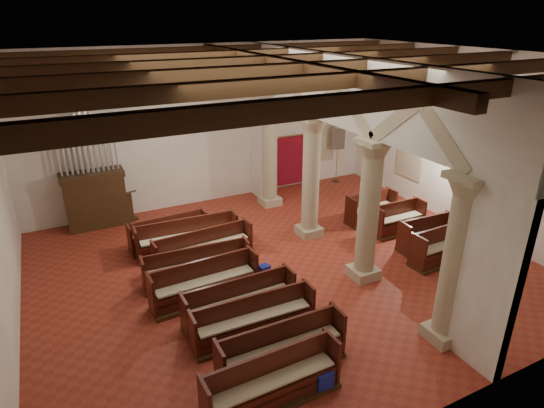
{
  "coord_description": "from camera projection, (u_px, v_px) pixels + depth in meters",
  "views": [
    {
      "loc": [
        -5.57,
        -10.34,
        7.03
      ],
      "look_at": [
        -0.12,
        0.5,
        1.88
      ],
      "focal_mm": 30.0,
      "sensor_mm": 36.0,
      "label": 1
    }
  ],
  "objects": [
    {
      "name": "nave_pew_0",
      "position": [
        273.0,
        387.0,
        8.75
      ],
      "size": [
        2.8,
        0.78,
        1.07
      ],
      "rotation": [
        0.0,
        0.0,
        0.03
      ],
      "color": "#3B2612",
      "rests_on": "floor"
    },
    {
      "name": "window_right_b",
      "position": [
        412.0,
        146.0,
        17.64
      ],
      "size": [
        0.03,
        1.0,
        2.2
      ],
      "primitive_type": "cube",
      "color": "#398160",
      "rests_on": "wall_right"
    },
    {
      "name": "wall_right",
      "position": [
        467.0,
        142.0,
        15.28
      ],
      "size": [
        0.02,
        12.0,
        6.0
      ],
      "primitive_type": "cube",
      "color": "white",
      "rests_on": "floor"
    },
    {
      "name": "nave_pew_1",
      "position": [
        282.0,
        355.0,
        9.58
      ],
      "size": [
        2.83,
        0.73,
        1.07
      ],
      "rotation": [
        0.0,
        0.0,
        -0.01
      ],
      "color": "#3B2612",
      "rests_on": "floor"
    },
    {
      "name": "aisle_pew_0",
      "position": [
        444.0,
        250.0,
        13.72
      ],
      "size": [
        2.3,
        0.81,
        1.11
      ],
      "rotation": [
        0.0,
        0.0,
        0.03
      ],
      "color": "#3B2612",
      "rests_on": "floor"
    },
    {
      "name": "nave_pew_7",
      "position": [
        188.0,
        241.0,
        14.32
      ],
      "size": [
        3.22,
        0.89,
        1.08
      ],
      "rotation": [
        0.0,
        0.0,
        -0.05
      ],
      "color": "#3B2612",
      "rests_on": "floor"
    },
    {
      "name": "hymnal_box_a",
      "position": [
        323.0,
        378.0,
        9.07
      ],
      "size": [
        0.36,
        0.29,
        0.36
      ],
      "primitive_type": "cube",
      "rotation": [
        0.0,
        0.0,
        0.0
      ],
      "color": "navy",
      "rests_on": "floor"
    },
    {
      "name": "nave_pew_5",
      "position": [
        198.0,
        270.0,
        12.76
      ],
      "size": [
        3.04,
        0.84,
        0.99
      ],
      "rotation": [
        0.0,
        0.0,
        -0.06
      ],
      "color": "#3B2612",
      "rests_on": "floor"
    },
    {
      "name": "wall_back",
      "position": [
        210.0,
        126.0,
        17.31
      ],
      "size": [
        14.0,
        0.02,
        6.0
      ],
      "primitive_type": "cube",
      "color": "white",
      "rests_on": "floor"
    },
    {
      "name": "nave_pew_3",
      "position": [
        240.0,
        307.0,
        11.12
      ],
      "size": [
        2.85,
        0.76,
        1.06
      ],
      "rotation": [
        0.0,
        0.0,
        0.02
      ],
      "color": "#3B2612",
      "rests_on": "floor"
    },
    {
      "name": "arcade",
      "position": [
        340.0,
        144.0,
        12.91
      ],
      "size": [
        0.9,
        11.9,
        6.0
      ],
      "color": "tan",
      "rests_on": "floor"
    },
    {
      "name": "nave_pew_6",
      "position": [
        204.0,
        252.0,
        13.72
      ],
      "size": [
        3.08,
        0.87,
        1.01
      ],
      "rotation": [
        0.0,
        0.0,
        0.07
      ],
      "color": "#3B2612",
      "rests_on": "floor"
    },
    {
      "name": "window_back",
      "position": [
        321.0,
        133.0,
        19.68
      ],
      "size": [
        1.0,
        0.03,
        2.2
      ],
      "primitive_type": "cube",
      "color": "#398160",
      "rests_on": "wall_back"
    },
    {
      "name": "dossal_curtain",
      "position": [
        291.0,
        160.0,
        19.41
      ],
      "size": [
        1.8,
        0.07,
        2.17
      ],
      "color": "maroon",
      "rests_on": "floor"
    },
    {
      "name": "pipe_organ",
      "position": [
        94.0,
        189.0,
        15.68
      ],
      "size": [
        2.1,
        0.85,
        4.4
      ],
      "color": "#3B2612",
      "rests_on": "floor"
    },
    {
      "name": "wall_front",
      "position": [
        456.0,
        278.0,
        7.45
      ],
      "size": [
        14.0,
        0.02,
        6.0
      ],
      "primitive_type": "cube",
      "color": "white",
      "rests_on": "floor"
    },
    {
      "name": "ceiling",
      "position": [
        285.0,
        57.0,
        11.21
      ],
      "size": [
        14.0,
        14.0,
        0.0
      ],
      "primitive_type": "plane",
      "rotation": [
        3.14,
        0.0,
        0.0
      ],
      "color": "black",
      "rests_on": "wall_back"
    },
    {
      "name": "floor",
      "position": [
        283.0,
        267.0,
        13.55
      ],
      "size": [
        14.0,
        14.0,
        0.0
      ],
      "primitive_type": "plane",
      "color": "maroon",
      "rests_on": "ground"
    },
    {
      "name": "aisle_pew_1",
      "position": [
        427.0,
        239.0,
        14.47
      ],
      "size": [
        1.99,
        0.82,
        1.06
      ],
      "rotation": [
        0.0,
        0.0,
        -0.05
      ],
      "color": "#3B2612",
      "rests_on": "floor"
    },
    {
      "name": "aisle_pew_3",
      "position": [
        371.0,
        212.0,
        16.37
      ],
      "size": [
        1.91,
        0.77,
        1.08
      ],
      "rotation": [
        0.0,
        0.0,
        0.03
      ],
      "color": "#3B2612",
      "rests_on": "floor"
    },
    {
      "name": "window_right_a",
      "position": [
        501.0,
        177.0,
        14.35
      ],
      "size": [
        0.03,
        1.0,
        2.2
      ],
      "primitive_type": "cube",
      "color": "#398160",
      "rests_on": "wall_right"
    },
    {
      "name": "ceiling_beams",
      "position": [
        285.0,
        64.0,
        11.28
      ],
      "size": [
        13.8,
        11.8,
        0.3
      ],
      "primitive_type": null,
      "color": "#3B2612",
      "rests_on": "wall_back"
    },
    {
      "name": "hymnal_box_c",
      "position": [
        264.0,
        270.0,
        12.94
      ],
      "size": [
        0.33,
        0.29,
        0.29
      ],
      "primitive_type": "cube",
      "rotation": [
        0.0,
        0.0,
        0.19
      ],
      "color": "#16239A",
      "rests_on": "floor"
    },
    {
      "name": "hymnal_box_b",
      "position": [
        308.0,
        310.0,
        11.19
      ],
      "size": [
        0.3,
        0.25,
        0.28
      ],
      "primitive_type": "cube",
      "rotation": [
        0.0,
        0.0,
        0.08
      ],
      "color": "navy",
      "rests_on": "floor"
    },
    {
      "name": "nave_pew_4",
      "position": [
        205.0,
        288.0,
        11.89
      ],
      "size": [
        2.89,
        0.85,
        1.11
      ],
      "rotation": [
        0.0,
        0.0,
        0.04
      ],
      "color": "#3B2612",
      "rests_on": "floor"
    },
    {
      "name": "tube_heater_b",
      "position": [
        311.0,
        381.0,
        9.17
      ],
      "size": [
        1.07,
        0.37,
        0.11
      ],
      "primitive_type": "cylinder",
      "rotation": [
        0.0,
        1.57,
        -0.25
      ],
      "color": "white",
      "rests_on": "floor"
    },
    {
      "name": "aisle_pew_2",
      "position": [
        398.0,
        223.0,
        15.54
      ],
      "size": [
        1.89,
        0.73,
        1.09
      ],
      "rotation": [
        0.0,
        0.0,
        -0.0
      ],
      "color": "#3B2612",
      "rests_on": "floor"
    },
    {
      "name": "processional_banner",
      "position": [
        337.0,
        164.0,
        20.07
      ],
      "size": [
        0.58,
        0.74,
        2.61
      ],
      "rotation": [
        0.0,
        0.0,
        -0.3
      ],
      "color": "#3B2612",
      "rests_on": "floor"
    },
    {
      "name": "nave_pew_2",
      "position": [
        254.0,
        324.0,
        10.56
      ],
      "size": [
        2.97,
        0.73,
        1.01
      ],
      "rotation": [
        0.0,
        0.0,
        -0.02
      ],
      "color": "#3B2612",
      "rests_on": "floor"
    },
    {
      "name": "lectern",
      "position": [
        129.0,
        207.0,
        16.47
      ],
      "size": [
        0.55,
        0.58,
        1.17
      ],
      "rotation": [
        0.0,
        0.0,
        0.29
      ],
      "color": "#381D12",
      "rests_on": "floor"
    },
    {
      "name": "nave_pew_8",
      "position": [
        169.0,
        236.0,
        14.72
      ],
      "size": [
        2.58,
        0.8,
        0.97
      ],
      "rotation": [
        0.0,
        0.0,
        0.06
      ],
      "color": "#3B2612",
      "rests_on": "floor"
    }
  ]
}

